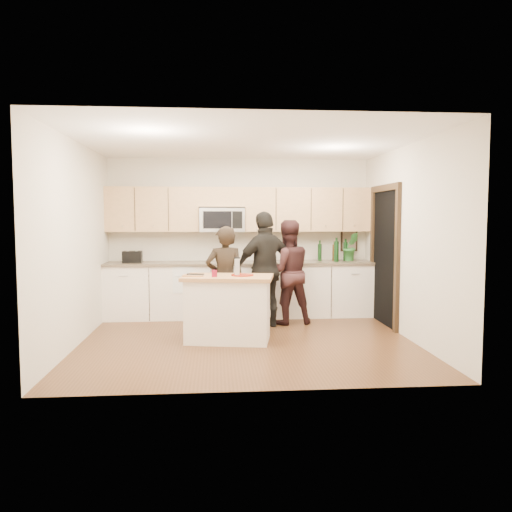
{
  "coord_description": "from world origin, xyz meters",
  "views": [
    {
      "loc": [
        -0.42,
        -6.73,
        1.7
      ],
      "look_at": [
        0.15,
        0.35,
        1.14
      ],
      "focal_mm": 35.0,
      "sensor_mm": 36.0,
      "label": 1
    }
  ],
  "objects": [
    {
      "name": "drink_glass",
      "position": [
        -0.44,
        -0.1,
        0.95
      ],
      "size": [
        0.07,
        0.07,
        0.09
      ],
      "primitive_type": "cylinder",
      "color": "maroon",
      "rests_on": "island"
    },
    {
      "name": "doorway",
      "position": [
        2.23,
        0.9,
        1.16
      ],
      "size": [
        0.06,
        1.25,
        2.2
      ],
      "color": "black",
      "rests_on": "ground"
    },
    {
      "name": "red_plate",
      "position": [
        -0.06,
        0.02,
        0.91
      ],
      "size": [
        0.31,
        0.31,
        0.02
      ],
      "primitive_type": "cylinder",
      "color": "maroon",
      "rests_on": "island"
    },
    {
      "name": "orchid",
      "position": [
        1.91,
        1.72,
        1.18
      ],
      "size": [
        0.29,
        0.25,
        0.49
      ],
      "primitive_type": "imported",
      "rotation": [
        0.0,
        0.0,
        0.12
      ],
      "color": "#327E34",
      "rests_on": "back_cabinetry"
    },
    {
      "name": "bottle_cluster",
      "position": [
        1.63,
        1.68,
        1.12
      ],
      "size": [
        0.52,
        0.27,
        0.41
      ],
      "color": "black",
      "rests_on": "back_cabinetry"
    },
    {
      "name": "woman_center",
      "position": [
        0.71,
        1.07,
        0.83
      ],
      "size": [
        0.89,
        0.75,
        1.65
      ],
      "primitive_type": "imported",
      "rotation": [
        0.0,
        0.0,
        3.31
      ],
      "color": "black",
      "rests_on": "ground"
    },
    {
      "name": "woman_right",
      "position": [
        0.34,
        0.86,
        0.89
      ],
      "size": [
        1.13,
        0.83,
        1.78
      ],
      "primitive_type": "imported",
      "rotation": [
        0.0,
        0.0,
        3.56
      ],
      "color": "black",
      "rests_on": "ground"
    },
    {
      "name": "toaster",
      "position": [
        -1.8,
        1.67,
        1.04
      ],
      "size": [
        0.31,
        0.2,
        0.2
      ],
      "color": "black",
      "rests_on": "back_cabinetry"
    },
    {
      "name": "tongs",
      "position": [
        -0.69,
        -0.02,
        0.93
      ],
      "size": [
        0.24,
        0.07,
        0.02
      ],
      "primitive_type": "cube",
      "rotation": [
        0.0,
        0.0,
        -0.17
      ],
      "color": "black",
      "rests_on": "cutting_board"
    },
    {
      "name": "island",
      "position": [
        -0.26,
        0.02,
        0.45
      ],
      "size": [
        1.3,
        0.9,
        0.9
      ],
      "rotation": [
        0.0,
        0.0,
        -0.17
      ],
      "color": "white",
      "rests_on": "ground"
    },
    {
      "name": "room_shell",
      "position": [
        0.0,
        0.0,
        1.73
      ],
      "size": [
        4.52,
        4.02,
        2.71
      ],
      "color": "beige",
      "rests_on": "ground"
    },
    {
      "name": "dish_towel",
      "position": [
        -0.95,
        1.5,
        0.8
      ],
      "size": [
        0.34,
        0.6,
        0.48
      ],
      "color": "white",
      "rests_on": "ground"
    },
    {
      "name": "cutting_board",
      "position": [
        -0.73,
        0.0,
        0.91
      ],
      "size": [
        0.29,
        0.2,
        0.02
      ],
      "primitive_type": "cube",
      "rotation": [
        0.0,
        0.0,
        -0.17
      ],
      "color": "tan",
      "rests_on": "island"
    },
    {
      "name": "woman_left",
      "position": [
        -0.29,
        0.57,
        0.78
      ],
      "size": [
        0.61,
        0.45,
        1.56
      ],
      "primitive_type": "imported",
      "rotation": [
        0.0,
        0.0,
        3.27
      ],
      "color": "black",
      "rests_on": "ground"
    },
    {
      "name": "framed_picture",
      "position": [
        1.95,
        1.98,
        1.28
      ],
      "size": [
        0.3,
        0.03,
        0.38
      ],
      "color": "black",
      "rests_on": "ground"
    },
    {
      "name": "knife",
      "position": [
        -0.68,
        -0.07,
        0.92
      ],
      "size": [
        0.22,
        0.06,
        0.01
      ],
      "primitive_type": "cube",
      "rotation": [
        0.0,
        0.0,
        -0.17
      ],
      "color": "silver",
      "rests_on": "cutting_board"
    },
    {
      "name": "back_cabinetry",
      "position": [
        0.0,
        1.69,
        0.47
      ],
      "size": [
        4.5,
        0.66,
        0.94
      ],
      "color": "white",
      "rests_on": "ground"
    },
    {
      "name": "upper_cabinetry",
      "position": [
        0.03,
        1.83,
        1.84
      ],
      "size": [
        4.5,
        0.33,
        0.75
      ],
      "color": "tan",
      "rests_on": "ground"
    },
    {
      "name": "microwave",
      "position": [
        -0.31,
        1.8,
        1.65
      ],
      "size": [
        0.76,
        0.41,
        0.4
      ],
      "color": "silver",
      "rests_on": "ground"
    },
    {
      "name": "box_grater",
      "position": [
        -0.13,
        -0.02,
        1.04
      ],
      "size": [
        0.08,
        0.07,
        0.24
      ],
      "color": "silver",
      "rests_on": "red_plate"
    },
    {
      "name": "floor",
      "position": [
        0.0,
        0.0,
        0.0
      ],
      "size": [
        4.5,
        4.5,
        0.0
      ],
      "primitive_type": "plane",
      "color": "#56341D",
      "rests_on": "ground"
    }
  ]
}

